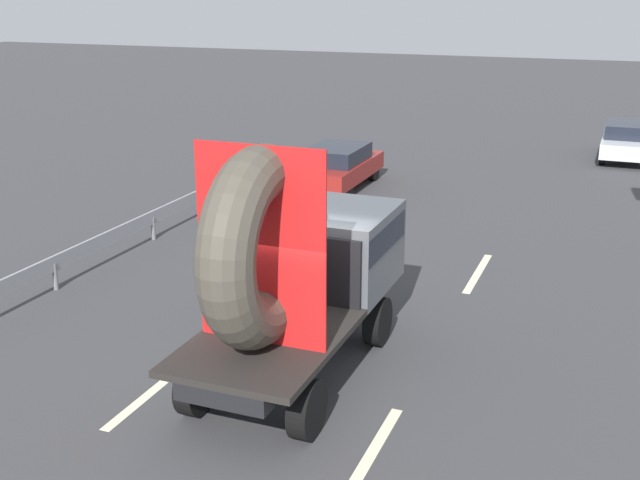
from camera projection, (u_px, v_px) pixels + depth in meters
name	position (u px, v px, depth m)	size (l,w,h in m)	color
ground_plane	(280.00, 374.00, 12.43)	(120.00, 120.00, 0.00)	#38383A
flatbed_truck	(300.00, 261.00, 12.06)	(2.02, 5.12, 3.86)	black
distant_sedan	(337.00, 165.00, 23.71)	(1.68, 3.92, 1.28)	black
guardrail	(108.00, 239.00, 17.30)	(0.10, 14.17, 0.71)	gray
lane_dash_left_near	(146.00, 397.00, 11.74)	(2.03, 0.16, 0.01)	beige
lane_dash_left_far	(323.00, 252.00, 18.15)	(2.98, 0.16, 0.01)	beige
lane_dash_right_near	(373.00, 451.00, 10.36)	(2.31, 0.16, 0.01)	beige
lane_dash_right_far	(478.00, 273.00, 16.80)	(2.53, 0.16, 0.01)	beige
oncoming_car	(628.00, 140.00, 27.66)	(1.67, 3.90, 1.27)	black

